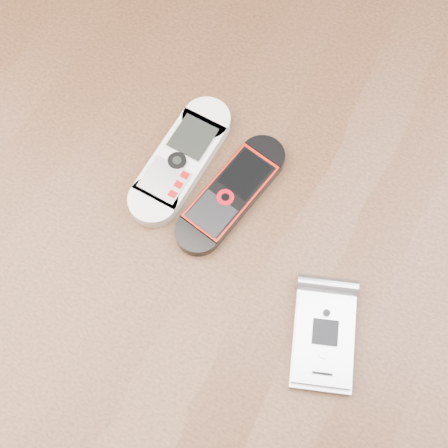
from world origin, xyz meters
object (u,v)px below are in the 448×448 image
table (220,259)px  motorola_razr (324,337)px  nokia_black_red (231,194)px  nokia_white (181,160)px

table → motorola_razr: bearing=-21.4°
motorola_razr → nokia_black_red: bearing=127.7°
table → motorola_razr: size_ratio=11.67×
nokia_white → nokia_black_red: 0.06m
nokia_white → motorola_razr: same height
nokia_white → motorola_razr: (0.19, -0.09, -0.00)m
table → nokia_white: bearing=148.2°
table → nokia_black_red: 0.12m
nokia_white → motorola_razr: bearing=-23.4°
nokia_black_red → nokia_white: bearing=-177.4°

